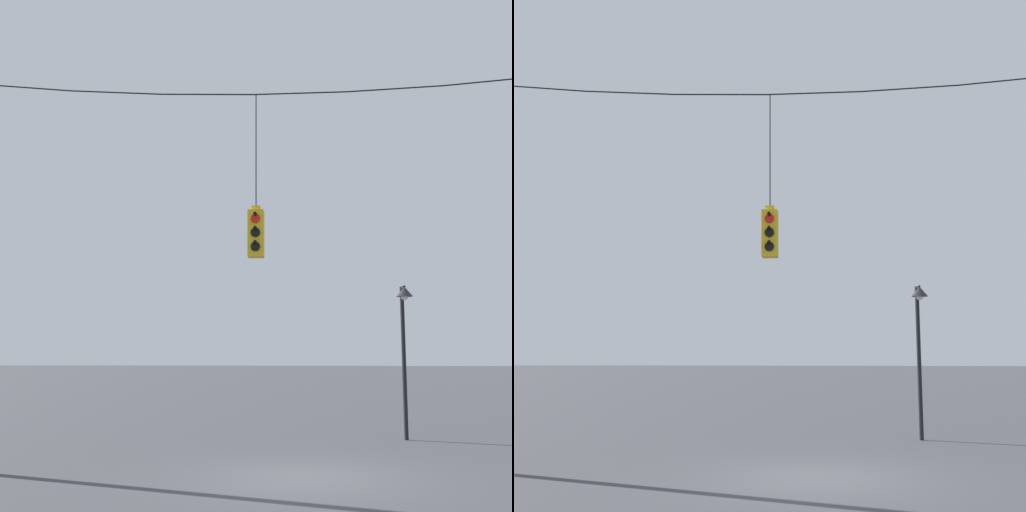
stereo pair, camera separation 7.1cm
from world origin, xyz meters
TOP-DOWN VIEW (x-y plane):
  - ground_plane at (0.00, 0.00)m, footprint 200.00×200.00m
  - span_wire at (-0.00, 0.12)m, footprint 14.58×0.03m
  - traffic_light_near_right_pole at (-0.98, 0.11)m, footprint 0.34×0.46m
  - street_lamp at (2.92, 5.44)m, footprint 0.48×0.82m

SIDE VIEW (x-z plane):
  - ground_plane at x=0.00m, z-range 0.00..0.00m
  - street_lamp at x=2.92m, z-range 1.10..5.50m
  - traffic_light_near_right_pole at x=-0.98m, z-range 3.22..6.88m
  - span_wire at x=0.00m, z-range 8.07..8.55m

